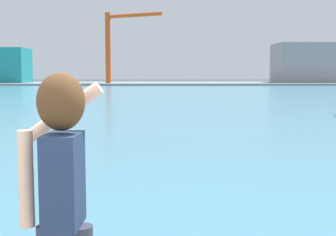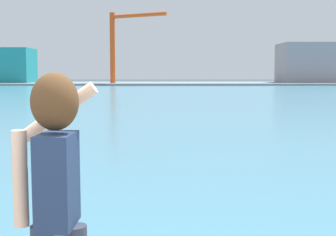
# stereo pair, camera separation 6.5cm
# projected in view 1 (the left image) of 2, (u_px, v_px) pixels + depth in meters

# --- Properties ---
(ground_plane) EXTENTS (220.00, 220.00, 0.00)m
(ground_plane) POSITION_uv_depth(u_px,v_px,m) (154.00, 94.00, 51.81)
(ground_plane) COLOR #334751
(harbor_water) EXTENTS (140.00, 100.00, 0.02)m
(harbor_water) POSITION_uv_depth(u_px,v_px,m) (154.00, 93.00, 53.79)
(harbor_water) COLOR teal
(harbor_water) RESTS_ON ground_plane
(far_shore_dock) EXTENTS (140.00, 20.00, 0.38)m
(far_shore_dock) POSITION_uv_depth(u_px,v_px,m) (156.00, 83.00, 93.58)
(far_shore_dock) COLOR gray
(far_shore_dock) RESTS_ON ground_plane
(person_photographer) EXTENTS (0.53, 0.55, 1.74)m
(person_photographer) POSITION_uv_depth(u_px,v_px,m) (62.00, 186.00, 2.75)
(person_photographer) COLOR #2D3342
(person_photographer) RESTS_ON quay_promenade
(warehouse_right) EXTENTS (13.01, 9.77, 7.90)m
(warehouse_right) POSITION_uv_depth(u_px,v_px,m) (307.00, 63.00, 94.50)
(warehouse_right) COLOR gray
(warehouse_right) RESTS_ON far_shore_dock
(port_crane) EXTENTS (10.88, 6.02, 13.31)m
(port_crane) POSITION_uv_depth(u_px,v_px,m) (115.00, 39.00, 87.12)
(port_crane) COLOR #D84C19
(port_crane) RESTS_ON far_shore_dock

